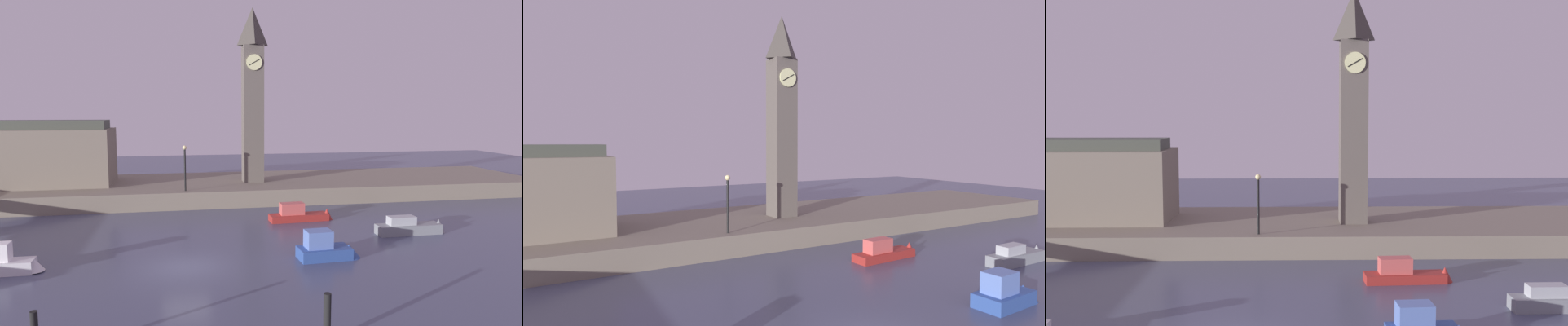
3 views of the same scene
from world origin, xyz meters
TOP-DOWN VIEW (x-y plane):
  - ground_plane at (0.00, 0.00)m, footprint 120.00×120.00m
  - far_embankment at (0.00, 20.00)m, footprint 70.00×12.00m
  - clock_tower at (6.70, 19.06)m, footprint 2.09×2.15m
  - parliament_hall at (-14.43, 20.33)m, footprint 15.14×5.94m
  - streetlamp at (0.19, 14.93)m, footprint 0.36×0.36m
  - mooring_post_right at (4.94, -8.92)m, footprint 0.28×0.28m
  - boat_ferry_white at (-8.93, 0.75)m, footprint 3.08×1.11m
  - boat_tour_blue at (8.03, 0.11)m, footprint 3.70×1.63m
  - boat_dinghy_red at (9.07, 8.96)m, footprint 5.12×1.52m
  - boat_cruiser_grey at (15.48, 4.06)m, footprint 5.01×1.23m

SIDE VIEW (x-z plane):
  - ground_plane at x=0.00m, z-range 0.00..0.00m
  - boat_dinghy_red at x=9.07m, z-range -0.40..1.26m
  - boat_cruiser_grey at x=15.48m, z-range -0.28..1.15m
  - boat_ferry_white at x=-8.93m, z-range -0.30..1.34m
  - boat_tour_blue at x=8.03m, z-range -0.28..1.39m
  - far_embankment at x=0.00m, z-range 0.00..1.50m
  - mooring_post_right at x=4.94m, z-range 0.00..1.88m
  - streetlamp at x=0.19m, z-range 1.98..5.89m
  - parliament_hall at x=-14.43m, z-range -0.65..9.63m
  - clock_tower at x=6.70m, z-range 1.79..18.15m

